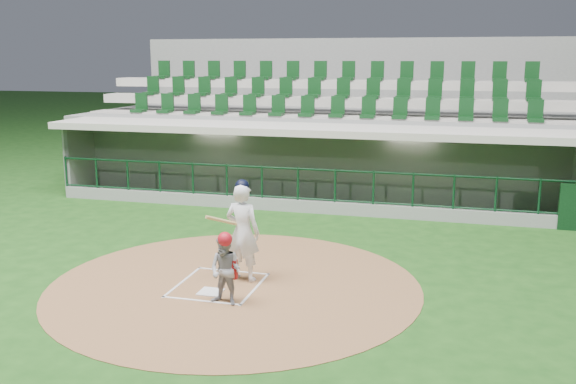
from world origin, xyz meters
name	(u,v)px	position (x,y,z in m)	size (l,w,h in m)	color
ground	(224,281)	(0.00, 0.00, 0.00)	(120.00, 120.00, 0.00)	#174112
dirt_circle	(235,285)	(0.30, -0.20, 0.01)	(7.20, 7.20, 0.01)	brown
home_plate	(211,292)	(0.00, -0.70, 0.02)	(0.43, 0.43, 0.02)	silver
batter_box_chalk	(218,285)	(0.00, -0.30, 0.02)	(1.55, 1.80, 0.01)	silver
dugout_structure	(315,168)	(0.05, 7.84, 0.96)	(16.40, 3.70, 3.00)	slate
seating_deck	(332,141)	(0.00, 10.91, 1.42)	(17.00, 6.72, 5.15)	slate
batter	(243,231)	(0.36, 0.13, 1.02)	(0.93, 0.93, 2.03)	white
catcher	(226,269)	(0.48, -1.15, 0.66)	(0.68, 0.57, 1.33)	#95959A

